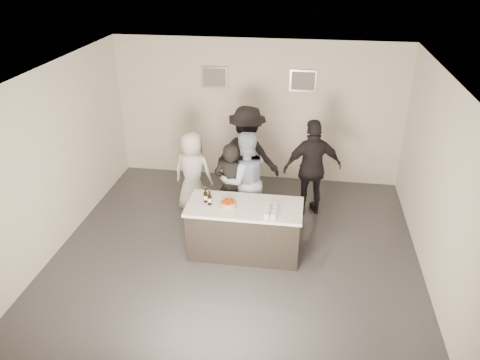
{
  "coord_description": "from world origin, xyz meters",
  "views": [
    {
      "loc": [
        1.03,
        -6.32,
        4.65
      ],
      "look_at": [
        0.0,
        0.5,
        1.15
      ],
      "focal_mm": 35.0,
      "sensor_mm": 36.0,
      "label": 1
    }
  ],
  "objects": [
    {
      "name": "wall_back",
      "position": [
        0.0,
        3.0,
        1.5
      ],
      "size": [
        6.0,
        0.04,
        3.0
      ],
      "primitive_type": "cube",
      "color": "silver",
      "rests_on": "ground"
    },
    {
      "name": "wall_right",
      "position": [
        3.0,
        0.0,
        1.5
      ],
      "size": [
        0.04,
        6.0,
        3.0
      ],
      "primitive_type": "cube",
      "color": "silver",
      "rests_on": "ground"
    },
    {
      "name": "person_guest_back",
      "position": [
        -0.07,
        1.89,
        0.98
      ],
      "size": [
        1.39,
        0.97,
        1.97
      ],
      "primitive_type": "imported",
      "rotation": [
        0.0,
        0.0,
        2.94
      ],
      "color": "black",
      "rests_on": "ground"
    },
    {
      "name": "person_guest_left",
      "position": [
        -1.04,
        1.39,
        0.79
      ],
      "size": [
        0.84,
        0.62,
        1.58
      ],
      "primitive_type": "imported",
      "rotation": [
        0.0,
        0.0,
        2.97
      ],
      "color": "white",
      "rests_on": "ground"
    },
    {
      "name": "picture_right",
      "position": [
        0.9,
        2.97,
        2.2
      ],
      "size": [
        0.54,
        0.04,
        0.44
      ],
      "primitive_type": "cube",
      "color": "#B2B2B7",
      "rests_on": "wall_back"
    },
    {
      "name": "person_guest_right",
      "position": [
        1.19,
        1.6,
        0.94
      ],
      "size": [
        1.18,
        0.76,
        1.88
      ],
      "primitive_type": "imported",
      "rotation": [
        0.0,
        0.0,
        3.44
      ],
      "color": "black",
      "rests_on": "ground"
    },
    {
      "name": "wall_front",
      "position": [
        0.0,
        -3.0,
        1.5
      ],
      "size": [
        6.0,
        0.04,
        3.0
      ],
      "primitive_type": "cube",
      "color": "silver",
      "rests_on": "ground"
    },
    {
      "name": "tumbler_cluster",
      "position": [
        0.57,
        -0.05,
        0.94
      ],
      "size": [
        0.19,
        0.4,
        0.08
      ],
      "primitive_type": "cube",
      "color": "#C46F12",
      "rests_on": "bar_counter"
    },
    {
      "name": "candles",
      "position": [
        -0.17,
        -0.16,
        0.9
      ],
      "size": [
        0.24,
        0.08,
        0.01
      ],
      "primitive_type": "cube",
      "color": "pink",
      "rests_on": "bar_counter"
    },
    {
      "name": "floor",
      "position": [
        0.0,
        0.0,
        0.0
      ],
      "size": [
        6.0,
        6.0,
        0.0
      ],
      "primitive_type": "plane",
      "color": "#3D3D42",
      "rests_on": "ground"
    },
    {
      "name": "person_main_blue",
      "position": [
        0.02,
        0.95,
        0.91
      ],
      "size": [
        1.09,
        0.99,
        1.83
      ],
      "primitive_type": "imported",
      "rotation": [
        0.0,
        0.0,
        3.54
      ],
      "color": "#9EB3CF",
      "rests_on": "ground"
    },
    {
      "name": "bar_counter",
      "position": [
        0.13,
        0.1,
        0.45
      ],
      "size": [
        1.86,
        0.86,
        0.9
      ],
      "primitive_type": "cube",
      "color": "white",
      "rests_on": "ground"
    },
    {
      "name": "person_main_black",
      "position": [
        -0.21,
        0.82,
        0.83
      ],
      "size": [
        0.66,
        0.49,
        1.67
      ],
      "primitive_type": "imported",
      "rotation": [
        0.0,
        0.0,
        2.99
      ],
      "color": "black",
      "rests_on": "ground"
    },
    {
      "name": "beer_bottle_b",
      "position": [
        -0.43,
        0.05,
        1.03
      ],
      "size": [
        0.07,
        0.07,
        0.26
      ],
      "primitive_type": "cylinder",
      "color": "black",
      "rests_on": "bar_counter"
    },
    {
      "name": "ceiling",
      "position": [
        0.0,
        0.0,
        3.0
      ],
      "size": [
        6.0,
        6.0,
        0.0
      ],
      "primitive_type": "plane",
      "rotation": [
        3.14,
        0.0,
        0.0
      ],
      "color": "white"
    },
    {
      "name": "cake",
      "position": [
        -0.12,
        0.04,
        0.94
      ],
      "size": [
        0.24,
        0.24,
        0.08
      ],
      "primitive_type": "cylinder",
      "color": "orange",
      "rests_on": "bar_counter"
    },
    {
      "name": "picture_left",
      "position": [
        -0.9,
        2.97,
        2.2
      ],
      "size": [
        0.54,
        0.04,
        0.44
      ],
      "primitive_type": "cube",
      "color": "#B2B2B7",
      "rests_on": "wall_back"
    },
    {
      "name": "beer_bottle_a",
      "position": [
        -0.51,
        0.13,
        1.03
      ],
      "size": [
        0.07,
        0.07,
        0.26
      ],
      "primitive_type": "cylinder",
      "color": "black",
      "rests_on": "bar_counter"
    },
    {
      "name": "wall_left",
      "position": [
        -3.0,
        0.0,
        1.5
      ],
      "size": [
        0.04,
        6.0,
        3.0
      ],
      "primitive_type": "cube",
      "color": "silver",
      "rests_on": "ground"
    }
  ]
}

